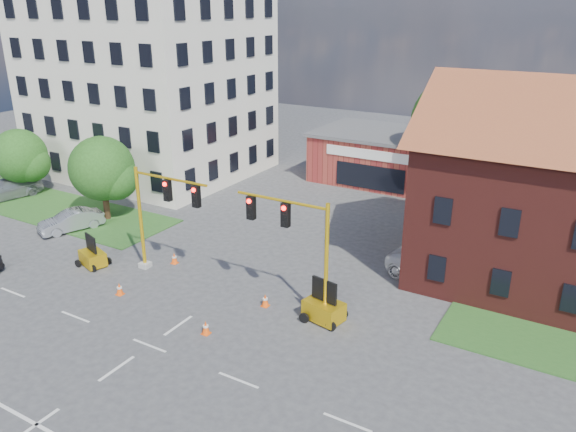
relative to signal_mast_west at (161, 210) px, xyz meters
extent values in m
plane|color=#3C3C3E|center=(4.36, -6.00, -3.92)|extent=(120.00, 120.00, 0.00)
cube|color=#26551F|center=(-15.64, 4.00, -3.88)|extent=(22.00, 6.00, 0.08)
cube|color=silver|center=(-15.64, 16.00, 6.08)|extent=(18.00, 15.00, 20.00)
cube|color=maroon|center=(4.36, 24.00, -1.92)|extent=(12.00, 8.00, 4.00)
cube|color=#4F4E51|center=(4.36, 24.00, 0.23)|extent=(12.40, 8.40, 0.30)
cube|color=silver|center=(4.36, 19.95, -0.72)|extent=(8.00, 0.10, 0.80)
cube|color=black|center=(4.36, 19.95, -2.62)|extent=(6.00, 0.10, 2.00)
cylinder|color=#372514|center=(10.86, 21.00, -1.69)|extent=(0.44, 0.44, 4.46)
sphere|color=#204916|center=(10.86, 21.00, 2.37)|extent=(7.20, 7.20, 7.20)
sphere|color=#204916|center=(12.30, 21.30, 1.35)|extent=(5.04, 5.04, 5.04)
cylinder|color=#372514|center=(-9.64, 4.50, -2.56)|extent=(0.44, 0.44, 2.73)
sphere|color=#204916|center=(-9.64, 4.50, -0.08)|extent=(4.58, 4.58, 4.58)
sphere|color=#204916|center=(-8.73, 4.80, -0.70)|extent=(3.20, 3.20, 3.20)
cylinder|color=#372514|center=(-19.64, 5.00, -2.75)|extent=(0.44, 0.44, 2.35)
sphere|color=#204916|center=(-19.64, 5.00, -0.61)|extent=(4.31, 4.31, 4.31)
sphere|color=#204916|center=(-18.78, 5.30, -1.15)|extent=(3.02, 3.02, 3.02)
cube|color=gray|center=(-1.64, 0.00, -3.77)|extent=(0.60, 0.60, 0.30)
cylinder|color=gold|center=(-1.64, 0.00, -0.82)|extent=(0.20, 0.20, 6.20)
cylinder|color=gold|center=(0.86, 0.00, 1.98)|extent=(5.00, 0.14, 0.14)
cube|color=black|center=(0.61, 0.00, 1.28)|extent=(0.40, 0.32, 1.20)
cube|color=black|center=(2.61, 0.00, 1.28)|extent=(0.40, 0.32, 1.20)
sphere|color=#FF0C07|center=(0.61, -0.18, 1.68)|extent=(0.24, 0.24, 0.24)
cube|color=gray|center=(10.36, 0.00, -3.77)|extent=(0.60, 0.60, 0.30)
cylinder|color=gold|center=(10.36, 0.00, -0.82)|extent=(0.20, 0.20, 6.20)
cylinder|color=gold|center=(7.86, 0.00, 1.98)|extent=(5.00, 0.14, 0.14)
cube|color=black|center=(8.11, 0.00, 1.28)|extent=(0.40, 0.32, 1.20)
cube|color=black|center=(6.11, 0.00, 1.28)|extent=(0.40, 0.32, 1.20)
sphere|color=#FF0C07|center=(8.11, -0.18, 1.68)|extent=(0.24, 0.24, 0.24)
cube|color=gold|center=(-4.45, -1.43, -3.41)|extent=(1.92, 1.57, 0.83)
cube|color=black|center=(-4.45, -1.43, -2.45)|extent=(1.25, 0.52, 1.01)
cube|color=gold|center=(10.27, 0.03, -3.34)|extent=(2.10, 1.61, 0.94)
cube|color=black|center=(10.27, 0.03, -2.25)|extent=(1.46, 0.42, 1.15)
cube|color=#F44F0C|center=(-0.43, -3.19, -3.90)|extent=(0.38, 0.38, 0.04)
cone|color=#F44F0C|center=(-0.43, -3.19, -3.57)|extent=(0.40, 0.40, 0.70)
cylinder|color=silver|center=(-0.43, -3.19, -3.50)|extent=(0.27, 0.27, 0.09)
cube|color=#F44F0C|center=(-0.48, 1.28, -3.90)|extent=(0.38, 0.38, 0.04)
cone|color=#F44F0C|center=(-0.48, 1.28, -3.57)|extent=(0.40, 0.40, 0.70)
cylinder|color=silver|center=(-0.48, 1.28, -3.50)|extent=(0.27, 0.27, 0.09)
cube|color=#F44F0C|center=(5.99, -3.89, -3.90)|extent=(0.38, 0.38, 0.04)
cone|color=#F44F0C|center=(5.99, -3.89, -3.57)|extent=(0.40, 0.40, 0.70)
cylinder|color=silver|center=(5.99, -3.89, -3.50)|extent=(0.27, 0.27, 0.09)
cube|color=#F44F0C|center=(7.02, -0.25, -3.90)|extent=(0.38, 0.38, 0.04)
cone|color=#F44F0C|center=(7.02, -0.25, -3.57)|extent=(0.40, 0.40, 0.70)
cylinder|color=silver|center=(7.02, -0.25, -3.50)|extent=(0.27, 0.27, 0.09)
imported|color=silver|center=(14.04, 6.97, -3.09)|extent=(6.41, 3.81, 1.67)
imported|color=#9DA0A4|center=(-10.14, 1.73, -3.21)|extent=(2.95, 4.56, 1.42)
imported|color=#9DA0A4|center=(-20.14, 3.72, -3.11)|extent=(3.29, 5.88, 1.61)
camera|label=1|loc=(21.00, -21.73, 10.84)|focal=35.00mm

